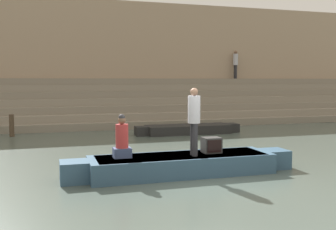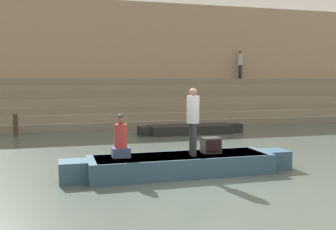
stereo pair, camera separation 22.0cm
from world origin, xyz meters
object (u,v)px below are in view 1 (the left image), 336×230
Objects in this scene: mooring_post at (12,125)px; person_standing at (194,116)px; tv_set at (211,145)px; person_on_steps at (236,62)px; moored_boat_shore at (188,129)px; rowboat_main at (182,164)px; person_rowing at (122,140)px.

person_standing is at bearing -59.85° from mooring_post.
person_standing is 0.99m from tv_set.
person_on_steps is (12.57, 4.60, 2.98)m from mooring_post.
person_on_steps is at bearing 52.43° from moored_boat_shore.
rowboat_main is 0.94m from tv_set.
person_standing is at bearing 83.20° from person_on_steps.
mooring_post is 13.71m from person_on_steps.
moored_boat_shore is (1.87, 6.96, -0.48)m from tv_set.
mooring_post is (-5.50, 8.26, -0.22)m from tv_set.
person_standing reaches higher than mooring_post.
person_on_steps reaches higher than mooring_post.
tv_set is (0.83, 0.09, 0.43)m from rowboat_main.
mooring_post is at bearing 107.11° from person_standing.
person_on_steps is at bearing 60.86° from rowboat_main.
tv_set is 14.93m from person_on_steps.
person_rowing is 1.13× the size of mooring_post.
rowboat_main is 1.25× the size of moored_boat_shore.
person_standing reaches higher than person_rowing.
moored_boat_shore is at bearing 58.25° from person_standing.
mooring_post is at bearing 121.49° from rowboat_main.
person_rowing reaches higher than tv_set.
mooring_post is (-4.93, 8.49, -1.00)m from person_standing.
moored_boat_shore is (2.70, 7.05, -0.05)m from rowboat_main.
mooring_post is at bearing 96.90° from person_rowing.
moored_boat_shore is 2.76× the size of person_on_steps.
tv_set is 9.92m from mooring_post.
person_rowing is 0.61× the size of person_on_steps.
person_on_steps reaches higher than person_standing.
moored_boat_shore is at bearing 68.14° from tv_set.
person_rowing is at bearing 158.31° from person_standing.
person_standing is (0.26, -0.15, 1.20)m from rowboat_main.
person_rowing is (-1.75, 0.27, -0.54)m from person_standing.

